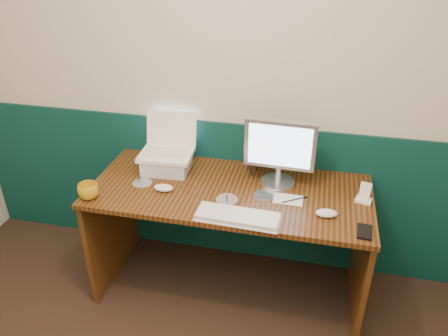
% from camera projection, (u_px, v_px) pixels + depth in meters
% --- Properties ---
extents(back_wall, '(3.50, 0.04, 2.50)m').
position_uv_depth(back_wall, '(219.00, 83.00, 2.60)').
color(back_wall, beige).
rests_on(back_wall, ground).
extents(wainscot, '(3.48, 0.02, 1.00)m').
position_uv_depth(wainscot, '(219.00, 191.00, 2.95)').
color(wainscot, '#072F2D').
rests_on(wainscot, ground).
extents(desk, '(1.60, 0.70, 0.75)m').
position_uv_depth(desk, '(229.00, 241.00, 2.68)').
color(desk, '#311B09').
rests_on(desk, ground).
extents(laptop_riser, '(0.29, 0.25, 0.09)m').
position_uv_depth(laptop_riser, '(167.00, 163.00, 2.68)').
color(laptop_riser, silver).
rests_on(laptop_riser, desk).
extents(laptop, '(0.33, 0.26, 0.26)m').
position_uv_depth(laptop, '(165.00, 136.00, 2.59)').
color(laptop, white).
rests_on(laptop, laptop_riser).
extents(monitor, '(0.40, 0.13, 0.40)m').
position_uv_depth(monitor, '(280.00, 153.00, 2.46)').
color(monitor, silver).
rests_on(monitor, desk).
extents(keyboard, '(0.43, 0.16, 0.02)m').
position_uv_depth(keyboard, '(238.00, 217.00, 2.24)').
color(keyboard, white).
rests_on(keyboard, desk).
extents(mouse_right, '(0.12, 0.08, 0.04)m').
position_uv_depth(mouse_right, '(327.00, 213.00, 2.26)').
color(mouse_right, silver).
rests_on(mouse_right, desk).
extents(mouse_left, '(0.11, 0.07, 0.04)m').
position_uv_depth(mouse_left, '(163.00, 188.00, 2.48)').
color(mouse_left, white).
rests_on(mouse_left, desk).
extents(mug, '(0.14, 0.14, 0.09)m').
position_uv_depth(mug, '(88.00, 191.00, 2.40)').
color(mug, gold).
rests_on(mug, desk).
extents(camcorder, '(0.12, 0.15, 0.20)m').
position_uv_depth(camcorder, '(253.00, 157.00, 2.63)').
color(camcorder, '#AFAEB3').
rests_on(camcorder, desk).
extents(cd_spindle, '(0.12, 0.12, 0.03)m').
position_uv_depth(cd_spindle, '(227.00, 201.00, 2.37)').
color(cd_spindle, silver).
rests_on(cd_spindle, desk).
extents(cd_loose_a, '(0.12, 0.12, 0.00)m').
position_uv_depth(cd_loose_a, '(142.00, 183.00, 2.56)').
color(cd_loose_a, silver).
rests_on(cd_loose_a, desk).
extents(cd_loose_b, '(0.13, 0.13, 0.00)m').
position_uv_depth(cd_loose_b, '(264.00, 195.00, 2.44)').
color(cd_loose_b, silver).
rests_on(cd_loose_b, desk).
extents(pen, '(0.13, 0.10, 0.01)m').
position_uv_depth(pen, '(295.00, 200.00, 2.39)').
color(pen, black).
rests_on(pen, desk).
extents(papers, '(0.16, 0.11, 0.00)m').
position_uv_depth(papers, '(288.00, 199.00, 2.40)').
color(papers, silver).
rests_on(papers, desk).
extents(dock, '(0.10, 0.08, 0.02)m').
position_uv_depth(dock, '(363.00, 200.00, 2.38)').
color(dock, white).
rests_on(dock, desk).
extents(music_player, '(0.06, 0.04, 0.10)m').
position_uv_depth(music_player, '(365.00, 191.00, 2.35)').
color(music_player, white).
rests_on(music_player, dock).
extents(pda, '(0.08, 0.12, 0.01)m').
position_uv_depth(pda, '(365.00, 232.00, 2.14)').
color(pda, black).
rests_on(pda, desk).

